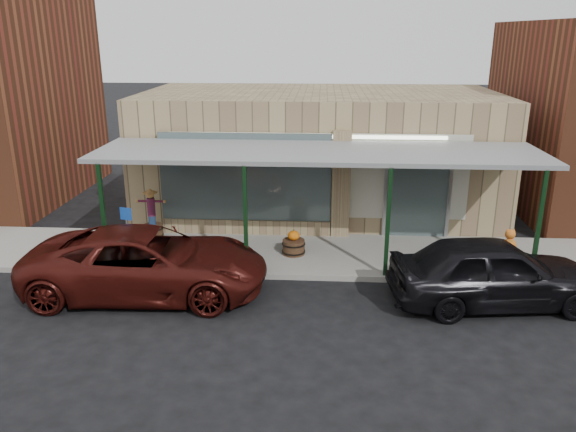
# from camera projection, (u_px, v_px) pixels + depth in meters

# --- Properties ---
(ground) EXTENTS (120.00, 120.00, 0.00)m
(ground) POSITION_uv_depth(u_px,v_px,m) (314.00, 318.00, 12.64)
(ground) COLOR black
(ground) RESTS_ON ground
(sidewalk) EXTENTS (40.00, 3.20, 0.15)m
(sidewalk) POSITION_uv_depth(u_px,v_px,m) (316.00, 255.00, 16.03)
(sidewalk) COLOR gray
(sidewalk) RESTS_ON ground
(storefront) EXTENTS (12.00, 6.25, 4.20)m
(storefront) POSITION_uv_depth(u_px,v_px,m) (319.00, 153.00, 19.72)
(storefront) COLOR tan
(storefront) RESTS_ON ground
(awning) EXTENTS (12.00, 3.00, 3.04)m
(awning) POSITION_uv_depth(u_px,v_px,m) (318.00, 154.00, 15.07)
(awning) COLOR slate
(awning) RESTS_ON ground
(block_buildings_near) EXTENTS (61.00, 8.00, 8.00)m
(block_buildings_near) POSITION_uv_depth(u_px,v_px,m) (376.00, 101.00, 20.06)
(block_buildings_near) COLOR brown
(block_buildings_near) RESTS_ON ground
(barrel_scarecrow) EXTENTS (0.91, 0.77, 1.55)m
(barrel_scarecrow) POSITION_uv_depth(u_px,v_px,m) (152.00, 221.00, 17.03)
(barrel_scarecrow) COLOR #503720
(barrel_scarecrow) RESTS_ON sidewalk
(barrel_pumpkin) EXTENTS (0.73, 0.73, 0.74)m
(barrel_pumpkin) POSITION_uv_depth(u_px,v_px,m) (294.00, 245.00, 15.81)
(barrel_pumpkin) COLOR #503720
(barrel_pumpkin) RESTS_ON sidewalk
(handicap_sign) EXTENTS (0.33, 0.10, 1.61)m
(handicap_sign) POSITION_uv_depth(u_px,v_px,m) (127.00, 228.00, 14.84)
(handicap_sign) COLOR gray
(handicap_sign) RESTS_ON sidewalk
(parked_sedan) EXTENTS (5.03, 2.49, 1.65)m
(parked_sedan) POSITION_uv_depth(u_px,v_px,m) (495.00, 272.00, 13.04)
(parked_sedan) COLOR black
(parked_sedan) RESTS_ON ground
(car_maroon) EXTENTS (5.90, 2.89, 1.61)m
(car_maroon) POSITION_uv_depth(u_px,v_px,m) (148.00, 262.00, 13.64)
(car_maroon) COLOR #42110D
(car_maroon) RESTS_ON ground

